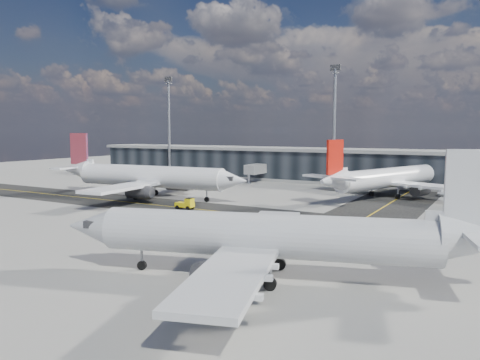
{
  "coord_description": "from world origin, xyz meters",
  "views": [
    {
      "loc": [
        36.59,
        -60.79,
        13.43
      ],
      "look_at": [
        -3.02,
        8.02,
        5.0
      ],
      "focal_mm": 35.0,
      "sensor_mm": 36.0,
      "label": 1
    }
  ],
  "objects": [
    {
      "name": "taxiway_lanes",
      "position": [
        3.91,
        10.74,
        0.01
      ],
      "size": [
        180.0,
        63.0,
        0.03
      ],
      "color": "black",
      "rests_on": "ground"
    },
    {
      "name": "service_van",
      "position": [
        25.8,
        43.07,
        0.72
      ],
      "size": [
        3.19,
        5.48,
        1.44
      ],
      "primitive_type": "imported",
      "rotation": [
        0.0,
        0.0,
        -0.16
      ],
      "color": "white",
      "rests_on": "ground"
    },
    {
      "name": "airliner_redtail",
      "position": [
        15.54,
        34.37,
        3.9
      ],
      "size": [
        33.43,
        38.69,
        11.81
      ],
      "rotation": [
        0.0,
        0.0,
        -0.35
      ],
      "color": "white",
      "rests_on": "ground"
    },
    {
      "name": "floodlight_masts",
      "position": [
        0.0,
        48.0,
        15.61
      ],
      "size": [
        102.5,
        0.7,
        28.9
      ],
      "color": "gray",
      "rests_on": "ground"
    },
    {
      "name": "airliner_near",
      "position": [
        18.48,
        -23.66,
        3.94
      ],
      "size": [
        39.5,
        34.04,
        11.92
      ],
      "rotation": [
        0.0,
        0.0,
        1.87
      ],
      "color": "silver",
      "rests_on": "ground"
    },
    {
      "name": "terminal_concourse",
      "position": [
        0.04,
        54.93,
        4.09
      ],
      "size": [
        152.0,
        19.8,
        8.8
      ],
      "color": "black",
      "rests_on": "ground"
    },
    {
      "name": "baggage_tug",
      "position": [
        -10.66,
        2.9,
        1.0
      ],
      "size": [
        3.25,
        1.79,
        1.99
      ],
      "rotation": [
        0.0,
        0.0,
        -1.52
      ],
      "color": "yellow",
      "rests_on": "ground"
    },
    {
      "name": "ground",
      "position": [
        0.0,
        0.0,
        0.0
      ],
      "size": [
        300.0,
        300.0,
        0.0
      ],
      "primitive_type": "plane",
      "color": "gray",
      "rests_on": "ground"
    },
    {
      "name": "airliner_af",
      "position": [
        -25.92,
        10.54,
        4.25
      ],
      "size": [
        43.45,
        37.07,
        12.86
      ],
      "rotation": [
        0.0,
        0.0,
        -1.49
      ],
      "color": "white",
      "rests_on": "ground"
    }
  ]
}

